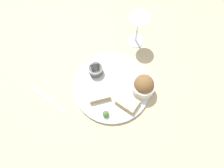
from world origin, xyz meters
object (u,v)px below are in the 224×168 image
sauce_ramekin (96,70)px  cheese_toast_far (128,102)px  wine_glass (138,24)px  cheese_toast_near (99,94)px  salad_bowl (144,85)px  fork (49,99)px

sauce_ramekin → cheese_toast_far: 0.19m
wine_glass → sauce_ramekin: bearing=-125.4°
cheese_toast_near → cheese_toast_far: 0.12m
salad_bowl → wine_glass: bearing=105.0°
salad_bowl → cheese_toast_near: salad_bowl is taller
cheese_toast_near → sauce_ramekin: bearing=109.8°
wine_glass → cheese_toast_far: bearing=-87.4°
sauce_ramekin → fork: sauce_ramekin is taller
salad_bowl → cheese_toast_near: size_ratio=0.91×
salad_bowl → wine_glass: wine_glass is taller
salad_bowl → fork: size_ratio=0.58×
cheese_toast_near → wine_glass: 0.33m
cheese_toast_far → fork: cheese_toast_far is taller
sauce_ramekin → wine_glass: (0.14, 0.20, 0.08)m
wine_glass → fork: 0.48m
salad_bowl → cheese_toast_far: bearing=-124.2°
cheese_toast_far → wine_glass: bearing=92.6°
sauce_ramekin → salad_bowl: bearing=-11.0°
cheese_toast_far → wine_glass: size_ratio=0.63×
cheese_toast_far → salad_bowl: bearing=55.8°
sauce_ramekin → fork: 0.23m
cheese_toast_near → wine_glass: size_ratio=0.64×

